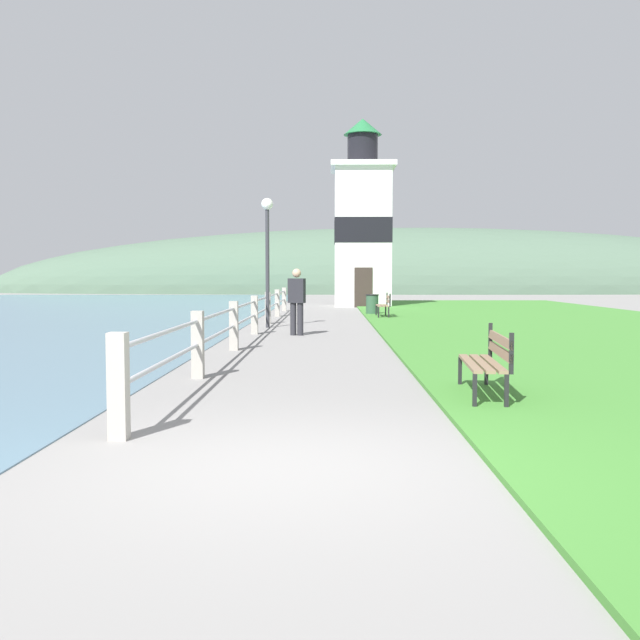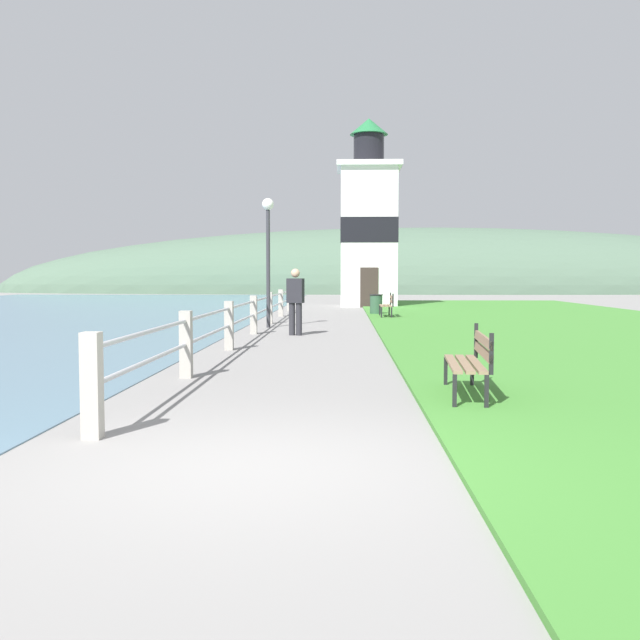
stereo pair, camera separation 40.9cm
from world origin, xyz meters
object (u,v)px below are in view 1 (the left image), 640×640
at_px(park_bench_near, 488,358).
at_px(trash_bin, 372,305).
at_px(lighthouse, 362,226).
at_px(park_bench_midway, 385,304).
at_px(lamp_post, 267,238).
at_px(person_strolling, 297,299).

xyz_separation_m(park_bench_near, trash_bin, (-0.36, 19.61, -0.11)).
bearing_deg(lighthouse, park_bench_midway, -87.73).
height_order(park_bench_midway, trash_bin, park_bench_midway).
bearing_deg(lamp_post, park_bench_near, -72.45).
bearing_deg(park_bench_near, person_strolling, -68.65).
xyz_separation_m(park_bench_near, park_bench_midway, (-0.00, 17.67, -0.00)).
distance_m(park_bench_midway, person_strolling, 8.40).
height_order(trash_bin, lamp_post, lamp_post).
distance_m(park_bench_midway, trash_bin, 1.98).
bearing_deg(park_bench_near, trash_bin, -84.37).
distance_m(lighthouse, lamp_post, 15.67).
relative_size(lighthouse, person_strolling, 5.38).
bearing_deg(park_bench_midway, lighthouse, -87.35).
height_order(park_bench_midway, lamp_post, lamp_post).
relative_size(park_bench_midway, lighthouse, 0.17).
xyz_separation_m(park_bench_midway, lamp_post, (-3.98, -5.06, 2.20)).
height_order(park_bench_near, park_bench_midway, same).
xyz_separation_m(park_bench_midway, trash_bin, (-0.35, 1.94, -0.11)).
distance_m(park_bench_near, person_strolling, 10.26).
relative_size(person_strolling, lamp_post, 0.45).
height_order(park_bench_midway, person_strolling, person_strolling).
height_order(park_bench_midway, lighthouse, lighthouse).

